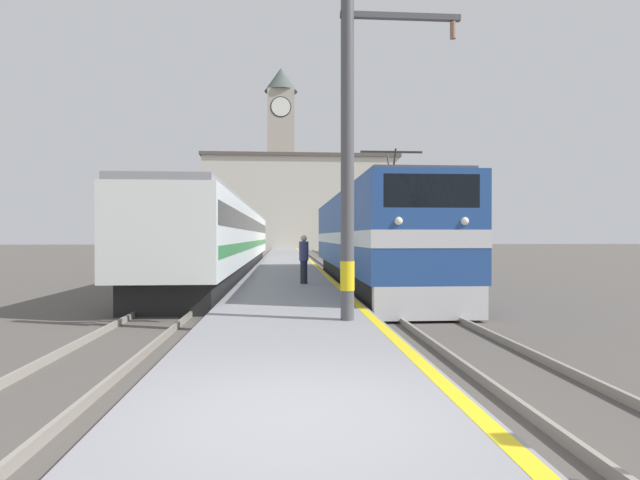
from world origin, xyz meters
name	(u,v)px	position (x,y,z in m)	size (l,w,h in m)	color
ground_plane	(286,266)	(0.00, 30.00, 0.00)	(200.00, 200.00, 0.00)	#514C47
platform	(287,268)	(0.00, 25.00, 0.19)	(3.68, 140.00, 0.38)	gray
rail_track_near	(342,271)	(3.34, 25.00, 0.03)	(2.83, 140.00, 0.16)	#514C47
rail_track_far	(232,271)	(-3.25, 25.00, 0.03)	(2.84, 140.00, 0.16)	#514C47
locomotive_train	(368,239)	(3.34, 15.64, 1.99)	(2.92, 17.98, 4.87)	black
passenger_train	(229,238)	(-3.25, 23.49, 1.99)	(2.92, 31.88, 3.67)	black
catenary_mast	(351,150)	(1.22, 5.28, 3.85)	(2.49, 0.29, 7.02)	#4C4C51
person_on_platform	(304,258)	(0.56, 13.21, 1.31)	(0.34, 0.34, 1.75)	#23232D
clock_tower	(281,153)	(-0.70, 79.93, 16.25)	(5.58, 5.58, 30.63)	#ADA393
station_building	(301,204)	(2.38, 72.87, 7.21)	(29.54, 10.23, 14.39)	beige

